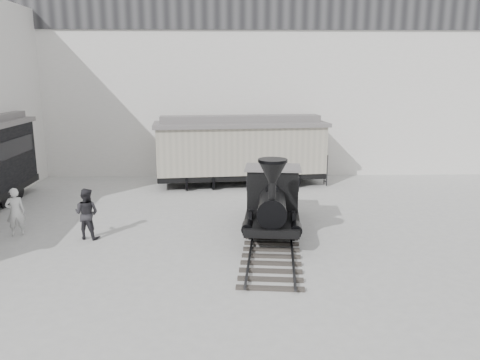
{
  "coord_description": "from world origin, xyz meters",
  "views": [
    {
      "loc": [
        -0.82,
        -12.38,
        5.59
      ],
      "look_at": [
        -0.39,
        3.67,
        2.0
      ],
      "focal_mm": 35.0,
      "sensor_mm": 36.0,
      "label": 1
    }
  ],
  "objects_px": {
    "locomotive": "(272,203)",
    "visitor_b": "(87,214)",
    "boxcar": "(240,149)",
    "visitor_a": "(15,212)"
  },
  "relations": [
    {
      "from": "locomotive",
      "to": "visitor_b",
      "type": "distance_m",
      "value": 6.54
    },
    {
      "from": "locomotive",
      "to": "boxcar",
      "type": "xyz_separation_m",
      "value": [
        -0.93,
        7.8,
        0.79
      ]
    },
    {
      "from": "visitor_b",
      "to": "locomotive",
      "type": "bearing_deg",
      "value": -162.34
    },
    {
      "from": "locomotive",
      "to": "boxcar",
      "type": "bearing_deg",
      "value": 102.79
    },
    {
      "from": "boxcar",
      "to": "visitor_b",
      "type": "height_order",
      "value": "boxcar"
    },
    {
      "from": "locomotive",
      "to": "visitor_a",
      "type": "bearing_deg",
      "value": -173.98
    },
    {
      "from": "boxcar",
      "to": "visitor_a",
      "type": "distance_m",
      "value": 11.38
    },
    {
      "from": "locomotive",
      "to": "boxcar",
      "type": "relative_size",
      "value": 0.95
    },
    {
      "from": "visitor_b",
      "to": "boxcar",
      "type": "bearing_deg",
      "value": -110.12
    },
    {
      "from": "visitor_a",
      "to": "visitor_b",
      "type": "xyz_separation_m",
      "value": [
        2.63,
        -0.39,
        0.03
      ]
    }
  ]
}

